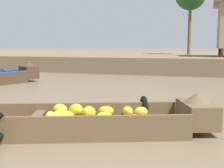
{
  "coord_description": "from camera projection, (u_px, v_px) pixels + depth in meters",
  "views": [
    {
      "loc": [
        1.31,
        -0.7,
        1.71
      ],
      "look_at": [
        -1.01,
        6.84,
        0.67
      ],
      "focal_mm": 47.0,
      "sensor_mm": 36.0,
      "label": 1
    }
  ],
  "objects": [
    {
      "name": "ground_plane",
      "position": [
        163.0,
        92.0,
        10.75
      ],
      "size": [
        300.0,
        300.0,
        0.0
      ],
      "primitive_type": "plane",
      "color": "#726047"
    },
    {
      "name": "banana_boat",
      "position": [
        82.0,
        119.0,
        5.75
      ],
      "size": [
        5.27,
        2.81,
        0.78
      ],
      "color": "brown",
      "rests_on": "ground"
    },
    {
      "name": "riverbank_strip",
      "position": [
        186.0,
        59.0,
        25.6
      ],
      "size": [
        160.0,
        20.0,
        0.99
      ],
      "primitive_type": "cube",
      "color": "#756047",
      "rests_on": "ground"
    }
  ]
}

